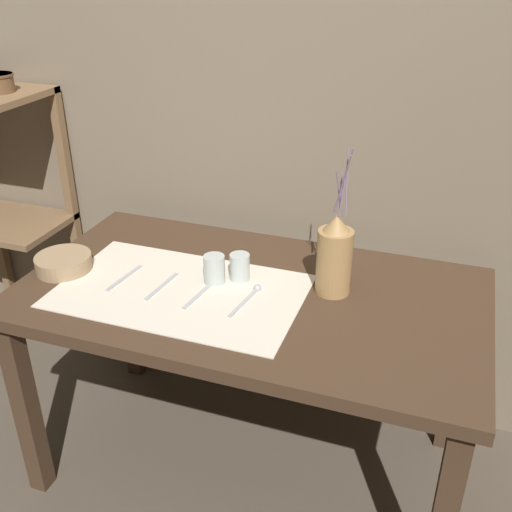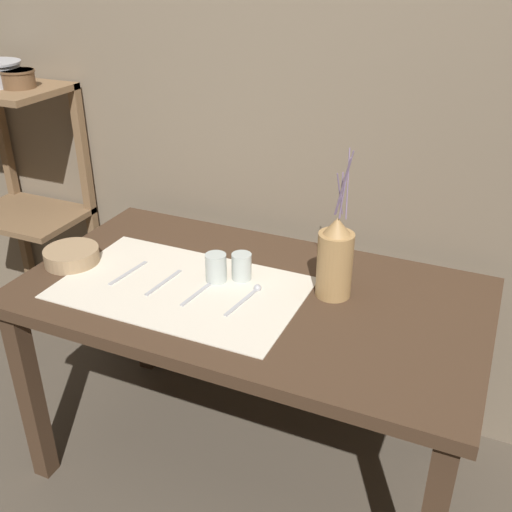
% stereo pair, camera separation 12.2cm
% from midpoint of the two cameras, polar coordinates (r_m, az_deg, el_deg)
% --- Properties ---
extents(ground_plane, '(12.00, 12.00, 0.00)m').
position_cam_midpoint_polar(ground_plane, '(2.26, 1.14, -19.02)').
color(ground_plane, brown).
extents(stone_wall_back, '(7.00, 0.06, 2.40)m').
position_cam_midpoint_polar(stone_wall_back, '(2.06, 7.03, 15.13)').
color(stone_wall_back, '#7A6B56').
rests_on(stone_wall_back, ground_plane).
extents(wooden_table, '(1.39, 0.77, 0.71)m').
position_cam_midpoint_polar(wooden_table, '(1.85, 1.32, -5.57)').
color(wooden_table, '#422D1E').
rests_on(wooden_table, ground_plane).
extents(wooden_shelf_unit, '(0.45, 0.34, 1.17)m').
position_cam_midpoint_polar(wooden_shelf_unit, '(2.60, -19.69, 7.32)').
color(wooden_shelf_unit, brown).
rests_on(wooden_shelf_unit, ground_plane).
extents(linen_cloth, '(0.73, 0.45, 0.00)m').
position_cam_midpoint_polar(linen_cloth, '(1.82, -5.24, -3.06)').
color(linen_cloth, beige).
rests_on(linen_cloth, wooden_table).
extents(pitcher_with_flowers, '(0.10, 0.10, 0.45)m').
position_cam_midpoint_polar(pitcher_with_flowers, '(1.75, 9.51, -0.39)').
color(pitcher_with_flowers, '#A87F4C').
rests_on(pitcher_with_flowers, wooden_table).
extents(wooden_bowl, '(0.18, 0.18, 0.05)m').
position_cam_midpoint_polar(wooden_bowl, '(2.02, -15.52, -0.01)').
color(wooden_bowl, '#9E7F5B').
rests_on(wooden_bowl, wooden_table).
extents(glass_tumbler_near, '(0.07, 0.07, 0.09)m').
position_cam_midpoint_polar(glass_tumbler_near, '(1.83, -1.94, -1.14)').
color(glass_tumbler_near, '#B7C1BC').
rests_on(glass_tumbler_near, wooden_table).
extents(glass_tumbler_far, '(0.06, 0.06, 0.08)m').
position_cam_midpoint_polar(glass_tumbler_far, '(1.84, 0.51, -1.04)').
color(glass_tumbler_far, '#B7C1BC').
rests_on(glass_tumbler_far, wooden_table).
extents(fork_inner, '(0.03, 0.17, 0.00)m').
position_cam_midpoint_polar(fork_inner, '(1.91, -10.30, -1.63)').
color(fork_inner, '#A8A8AD').
rests_on(fork_inner, wooden_table).
extents(fork_outer, '(0.03, 0.17, 0.00)m').
position_cam_midpoint_polar(fork_outer, '(1.85, -6.92, -2.55)').
color(fork_outer, '#A8A8AD').
rests_on(fork_outer, wooden_table).
extents(spoon_outer, '(0.04, 0.18, 0.02)m').
position_cam_midpoint_polar(spoon_outer, '(1.82, -2.60, -2.72)').
color(spoon_outer, '#A8A8AD').
rests_on(spoon_outer, wooden_table).
extents(spoon_inner, '(0.04, 0.18, 0.02)m').
position_cam_midpoint_polar(spoon_inner, '(1.77, 1.56, -3.60)').
color(spoon_inner, '#A8A8AD').
rests_on(spoon_inner, wooden_table).
extents(metal_pot_small, '(0.12, 0.12, 0.06)m').
position_cam_midpoint_polar(metal_pot_small, '(2.41, -20.33, 15.60)').
color(metal_pot_small, brown).
rests_on(metal_pot_small, wooden_shelf_unit).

